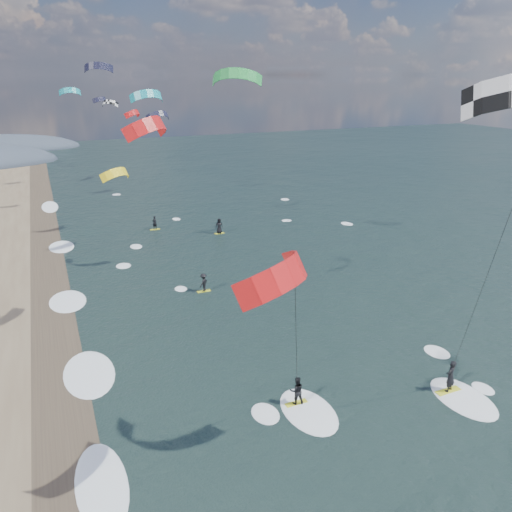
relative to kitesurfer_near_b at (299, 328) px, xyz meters
name	(u,v)px	position (x,y,z in m)	size (l,w,h in m)	color
ground	(396,510)	(2.82, -3.47, -7.11)	(260.00, 260.00, 0.00)	black
wet_sand_strip	(65,434)	(-9.18, 6.53, -7.10)	(3.00, 240.00, 0.00)	#382D23
kitesurfer_near_b	(299,328)	(0.00, 0.00, 0.00)	(6.95, 8.96, 11.62)	gold
far_kitesurfers	(200,246)	(4.68, 28.97, -6.30)	(7.43, 19.42, 1.72)	gold
bg_kite_field	(131,102)	(2.37, 48.22, 6.30)	(14.06, 74.27, 10.76)	red
shoreline_surf	(82,378)	(-7.98, 11.28, -7.11)	(2.40, 79.40, 0.11)	white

